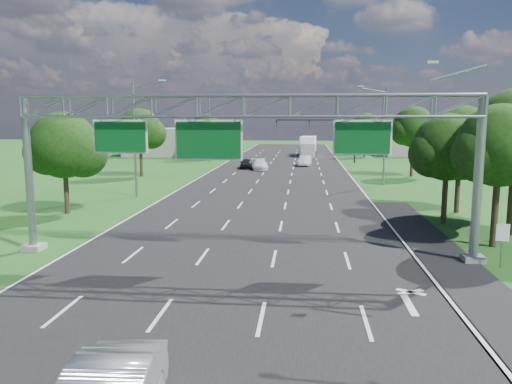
# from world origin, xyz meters

# --- Properties ---
(ground) EXTENTS (220.00, 220.00, 0.00)m
(ground) POSITION_xyz_m (0.00, 30.00, 0.00)
(ground) COLOR #1B4E17
(ground) RESTS_ON ground
(road) EXTENTS (18.00, 180.00, 0.02)m
(road) POSITION_xyz_m (0.00, 30.00, 0.00)
(road) COLOR black
(road) RESTS_ON ground
(road_flare) EXTENTS (3.00, 30.00, 0.02)m
(road_flare) POSITION_xyz_m (10.20, 14.00, 0.00)
(road_flare) COLOR black
(road_flare) RESTS_ON ground
(sign_gantry) EXTENTS (23.50, 1.00, 9.56)m
(sign_gantry) POSITION_xyz_m (0.33, 12.00, 6.89)
(sign_gantry) COLOR gray
(sign_gantry) RESTS_ON ground
(regulatory_sign) EXTENTS (0.60, 0.08, 2.10)m
(regulatory_sign) POSITION_xyz_m (12.40, 10.98, 1.51)
(regulatory_sign) COLOR gray
(regulatory_sign) RESTS_ON ground
(traffic_signal) EXTENTS (12.21, 0.24, 7.00)m
(traffic_signal) POSITION_xyz_m (7.48, 65.00, 5.17)
(traffic_signal) COLOR black
(traffic_signal) RESTS_ON ground
(streetlight_l_near) EXTENTS (2.97, 0.22, 10.16)m
(streetlight_l_near) POSITION_xyz_m (-11.30, 30.00, 5.58)
(streetlight_l_near) COLOR gray
(streetlight_l_near) RESTS_ON ground
(streetlight_l_far) EXTENTS (2.97, 0.22, 10.16)m
(streetlight_l_far) POSITION_xyz_m (-11.30, 65.00, 5.58)
(streetlight_l_far) COLOR gray
(streetlight_l_far) RESTS_ON ground
(streetlight_r_mid) EXTENTS (2.97, 0.22, 10.16)m
(streetlight_r_mid) POSITION_xyz_m (11.30, 40.00, 5.58)
(streetlight_r_mid) COLOR gray
(streetlight_r_mid) RESTS_ON ground
(tree_cluster_right) EXTENTS (9.91, 14.60, 8.68)m
(tree_cluster_right) POSITION_xyz_m (14.80, 19.19, 5.31)
(tree_cluster_right) COLOR #2D2116
(tree_cluster_right) RESTS_ON ground
(tree_verge_la) EXTENTS (5.76, 4.80, 7.40)m
(tree_verge_la) POSITION_xyz_m (-13.92, 22.04, 4.76)
(tree_verge_la) COLOR #2D2116
(tree_verge_la) RESTS_ON ground
(tree_verge_lb) EXTENTS (5.76, 4.80, 8.06)m
(tree_verge_lb) POSITION_xyz_m (-15.92, 45.04, 5.41)
(tree_verge_lb) COLOR #2D2116
(tree_verge_lb) RESTS_ON ground
(tree_verge_lc) EXTENTS (5.76, 4.80, 7.62)m
(tree_verge_lc) POSITION_xyz_m (-12.92, 70.04, 4.98)
(tree_verge_lc) COLOR #2D2116
(tree_verge_lc) RESTS_ON ground
(tree_verge_rd) EXTENTS (5.76, 4.80, 8.28)m
(tree_verge_rd) POSITION_xyz_m (16.08, 48.04, 5.63)
(tree_verge_rd) COLOR #2D2116
(tree_verge_rd) RESTS_ON ground
(tree_verge_re) EXTENTS (5.76, 4.80, 7.84)m
(tree_verge_re) POSITION_xyz_m (14.08, 78.04, 5.20)
(tree_verge_re) COLOR #2D2116
(tree_verge_re) RESTS_ON ground
(building_left) EXTENTS (14.00, 10.00, 5.00)m
(building_left) POSITION_xyz_m (-22.00, 78.00, 2.50)
(building_left) COLOR #9E9485
(building_left) RESTS_ON ground
(building_right) EXTENTS (12.00, 9.00, 4.00)m
(building_right) POSITION_xyz_m (24.00, 82.00, 2.00)
(building_right) COLOR #9E9485
(building_right) RESTS_ON ground
(car_queue_a) EXTENTS (2.51, 4.96, 1.38)m
(car_queue_a) POSITION_xyz_m (-2.61, 54.14, 0.69)
(car_queue_a) COLOR white
(car_queue_a) RESTS_ON ground
(car_queue_c) EXTENTS (1.95, 4.13, 1.36)m
(car_queue_c) POSITION_xyz_m (-4.68, 55.69, 0.68)
(car_queue_c) COLOR black
(car_queue_c) RESTS_ON ground
(car_queue_d) EXTENTS (2.01, 4.51, 1.44)m
(car_queue_d) POSITION_xyz_m (3.40, 60.29, 0.72)
(car_queue_d) COLOR white
(car_queue_d) RESTS_ON ground
(box_truck) EXTENTS (3.15, 9.34, 3.47)m
(box_truck) POSITION_xyz_m (4.03, 80.07, 1.67)
(box_truck) COLOR white
(box_truck) RESTS_ON ground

